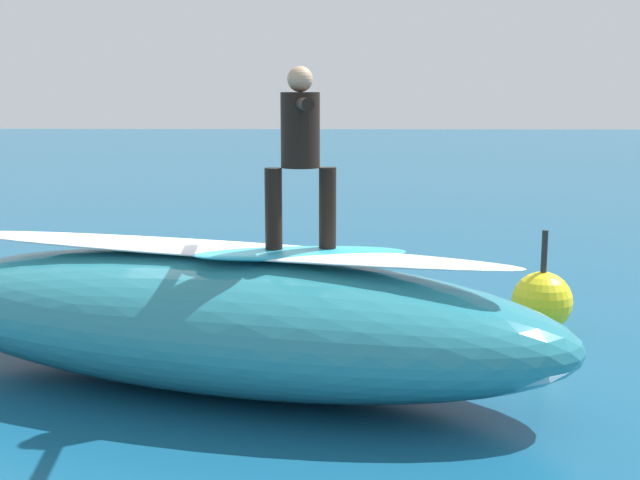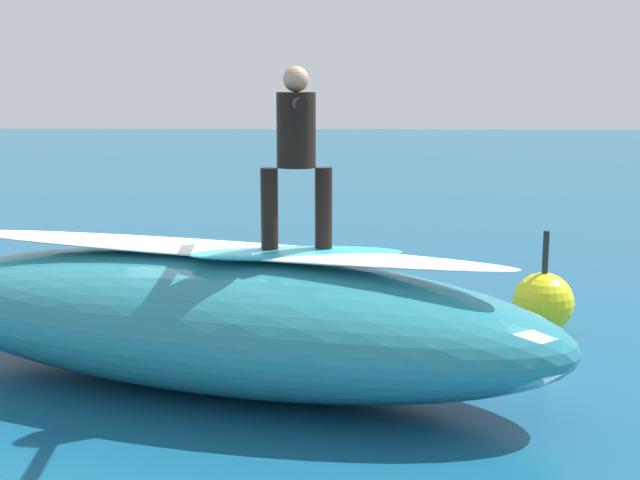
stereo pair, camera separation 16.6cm
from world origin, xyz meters
TOP-DOWN VIEW (x-y plane):
  - ground_plane at (0.00, 0.00)m, footprint 120.00×120.00m
  - wave_crest at (-0.25, 1.70)m, footprint 6.95×3.97m
  - wave_foam_lip at (-0.25, 1.70)m, footprint 5.60×2.39m
  - surfboard_riding at (-1.07, 1.96)m, footprint 1.96×0.76m
  - surfer_riding at (-1.07, 1.96)m, footprint 0.63×1.50m
  - surfboard_paddling at (-1.31, -1.93)m, footprint 2.03×0.68m
  - surfer_paddling at (-1.44, -1.94)m, footprint 1.74×0.42m
  - buoy_marker at (-3.76, -0.16)m, footprint 0.70×0.70m
  - foam_patch_near at (1.63, -2.06)m, footprint 1.20×1.12m
  - foam_patch_mid at (-0.54, -1.55)m, footprint 0.96×1.10m

SIDE VIEW (x-z plane):
  - ground_plane at x=0.00m, z-range 0.00..0.00m
  - surfboard_paddling at x=-1.31m, z-range 0.00..0.07m
  - foam_patch_near at x=1.63m, z-range 0.00..0.12m
  - foam_patch_mid at x=-0.54m, z-range 0.00..0.14m
  - surfer_paddling at x=-1.44m, z-range 0.04..0.36m
  - buoy_marker at x=-3.76m, z-range -0.24..0.94m
  - wave_crest at x=-0.25m, z-range 0.00..1.26m
  - wave_foam_lip at x=-0.25m, z-range 1.26..1.34m
  - surfboard_riding at x=-1.07m, z-range 1.26..1.36m
  - surfer_riding at x=-1.07m, z-range 1.49..3.07m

